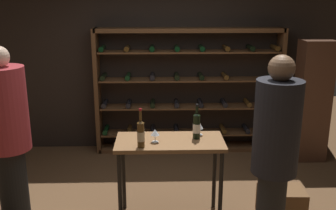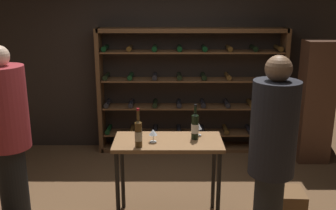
{
  "view_description": "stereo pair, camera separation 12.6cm",
  "coord_description": "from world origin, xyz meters",
  "px_view_note": "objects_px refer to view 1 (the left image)",
  "views": [
    {
      "loc": [
        -0.11,
        -3.86,
        2.33
      ],
      "look_at": [
        0.01,
        0.16,
        1.19
      ],
      "focal_mm": 41.56,
      "sensor_mm": 36.0,
      "label": 1
    },
    {
      "loc": [
        0.02,
        -3.86,
        2.33
      ],
      "look_at": [
        0.01,
        0.16,
        1.19
      ],
      "focal_mm": 41.56,
      "sensor_mm": 36.0,
      "label": 2
    }
  ],
  "objects_px": {
    "wine_crate": "(281,202)",
    "wine_bottle_amber_reserve": "(197,126)",
    "wine_bottle_green_slim": "(141,134)",
    "wine_glass_stemmed_center": "(155,133)",
    "display_cabinet": "(312,101)",
    "person_guest_blue_shirt": "(7,128)",
    "wine_glass_stemmed_right": "(200,126)",
    "wine_rack": "(188,91)",
    "person_guest_plum_blouse": "(275,147)",
    "tasting_table": "(170,151)"
  },
  "relations": [
    {
      "from": "wine_rack",
      "to": "tasting_table",
      "type": "height_order",
      "value": "wine_rack"
    },
    {
      "from": "wine_bottle_amber_reserve",
      "to": "tasting_table",
      "type": "bearing_deg",
      "value": -171.3
    },
    {
      "from": "wine_bottle_amber_reserve",
      "to": "wine_glass_stemmed_center",
      "type": "height_order",
      "value": "wine_bottle_amber_reserve"
    },
    {
      "from": "wine_glass_stemmed_right",
      "to": "wine_glass_stemmed_center",
      "type": "xyz_separation_m",
      "value": [
        -0.47,
        -0.19,
        -0.0
      ]
    },
    {
      "from": "person_guest_blue_shirt",
      "to": "wine_bottle_green_slim",
      "type": "distance_m",
      "value": 1.4
    },
    {
      "from": "person_guest_blue_shirt",
      "to": "wine_bottle_green_slim",
      "type": "bearing_deg",
      "value": -137.99
    },
    {
      "from": "wine_bottle_green_slim",
      "to": "wine_glass_stemmed_center",
      "type": "relative_size",
      "value": 2.91
    },
    {
      "from": "display_cabinet",
      "to": "wine_glass_stemmed_center",
      "type": "distance_m",
      "value": 2.76
    },
    {
      "from": "wine_rack",
      "to": "display_cabinet",
      "type": "relative_size",
      "value": 1.6
    },
    {
      "from": "person_guest_blue_shirt",
      "to": "wine_glass_stemmed_center",
      "type": "xyz_separation_m",
      "value": [
        1.52,
        -0.11,
        -0.03
      ]
    },
    {
      "from": "wine_crate",
      "to": "wine_bottle_amber_reserve",
      "type": "distance_m",
      "value": 1.29
    },
    {
      "from": "wine_bottle_green_slim",
      "to": "wine_glass_stemmed_right",
      "type": "xyz_separation_m",
      "value": [
        0.61,
        0.32,
        -0.04
      ]
    },
    {
      "from": "wine_rack",
      "to": "wine_crate",
      "type": "relative_size",
      "value": 5.83
    },
    {
      "from": "person_guest_plum_blouse",
      "to": "wine_glass_stemmed_right",
      "type": "bearing_deg",
      "value": -37.65
    },
    {
      "from": "wine_bottle_green_slim",
      "to": "wine_bottle_amber_reserve",
      "type": "bearing_deg",
      "value": 21.4
    },
    {
      "from": "wine_rack",
      "to": "person_guest_blue_shirt",
      "type": "relative_size",
      "value": 1.5
    },
    {
      "from": "wine_rack",
      "to": "person_guest_plum_blouse",
      "type": "xyz_separation_m",
      "value": [
        0.58,
        -2.5,
        0.09
      ]
    },
    {
      "from": "wine_rack",
      "to": "wine_glass_stemmed_center",
      "type": "relative_size",
      "value": 20.7
    },
    {
      "from": "wine_rack",
      "to": "wine_crate",
      "type": "bearing_deg",
      "value": -65.96
    },
    {
      "from": "wine_bottle_green_slim",
      "to": "person_guest_plum_blouse",
      "type": "bearing_deg",
      "value": -16.37
    },
    {
      "from": "wine_rack",
      "to": "wine_bottle_green_slim",
      "type": "bearing_deg",
      "value": -106.42
    },
    {
      "from": "wine_bottle_amber_reserve",
      "to": "wine_glass_stemmed_right",
      "type": "bearing_deg",
      "value": 67.88
    },
    {
      "from": "wine_glass_stemmed_right",
      "to": "wine_crate",
      "type": "bearing_deg",
      "value": -8.95
    },
    {
      "from": "display_cabinet",
      "to": "wine_glass_stemmed_right",
      "type": "relative_size",
      "value": 12.19
    },
    {
      "from": "wine_rack",
      "to": "wine_bottle_amber_reserve",
      "type": "height_order",
      "value": "wine_rack"
    },
    {
      "from": "wine_crate",
      "to": "display_cabinet",
      "type": "height_order",
      "value": "display_cabinet"
    },
    {
      "from": "person_guest_blue_shirt",
      "to": "tasting_table",
      "type": "bearing_deg",
      "value": -130.21
    },
    {
      "from": "wine_crate",
      "to": "wine_bottle_amber_reserve",
      "type": "bearing_deg",
      "value": 177.69
    },
    {
      "from": "wine_bottle_amber_reserve",
      "to": "wine_glass_stemmed_right",
      "type": "relative_size",
      "value": 2.59
    },
    {
      "from": "person_guest_blue_shirt",
      "to": "wine_crate",
      "type": "height_order",
      "value": "person_guest_blue_shirt"
    },
    {
      "from": "wine_glass_stemmed_center",
      "to": "person_guest_plum_blouse",
      "type": "bearing_deg",
      "value": -24.4
    },
    {
      "from": "person_guest_plum_blouse",
      "to": "wine_bottle_green_slim",
      "type": "height_order",
      "value": "person_guest_plum_blouse"
    },
    {
      "from": "person_guest_blue_shirt",
      "to": "person_guest_plum_blouse",
      "type": "distance_m",
      "value": 2.66
    },
    {
      "from": "wine_bottle_green_slim",
      "to": "wine_glass_stemmed_right",
      "type": "distance_m",
      "value": 0.69
    },
    {
      "from": "tasting_table",
      "to": "wine_bottle_amber_reserve",
      "type": "bearing_deg",
      "value": 8.7
    },
    {
      "from": "wine_crate",
      "to": "person_guest_plum_blouse",
      "type": "bearing_deg",
      "value": -118.29
    },
    {
      "from": "tasting_table",
      "to": "wine_glass_stemmed_center",
      "type": "distance_m",
      "value": 0.27
    },
    {
      "from": "display_cabinet",
      "to": "person_guest_plum_blouse",
      "type": "bearing_deg",
      "value": -119.06
    },
    {
      "from": "wine_rack",
      "to": "person_guest_plum_blouse",
      "type": "height_order",
      "value": "wine_rack"
    },
    {
      "from": "wine_crate",
      "to": "wine_bottle_amber_reserve",
      "type": "relative_size",
      "value": 1.29
    },
    {
      "from": "wine_rack",
      "to": "wine_glass_stemmed_center",
      "type": "distance_m",
      "value": 2.07
    },
    {
      "from": "tasting_table",
      "to": "wine_bottle_green_slim",
      "type": "height_order",
      "value": "wine_bottle_green_slim"
    },
    {
      "from": "wine_bottle_amber_reserve",
      "to": "wine_glass_stemmed_center",
      "type": "relative_size",
      "value": 2.74
    },
    {
      "from": "wine_crate",
      "to": "wine_bottle_green_slim",
      "type": "height_order",
      "value": "wine_bottle_green_slim"
    },
    {
      "from": "person_guest_blue_shirt",
      "to": "wine_crate",
      "type": "relative_size",
      "value": 3.88
    },
    {
      "from": "wine_rack",
      "to": "wine_bottle_green_slim",
      "type": "xyz_separation_m",
      "value": [
        -0.63,
        -2.14,
        0.11
      ]
    },
    {
      "from": "tasting_table",
      "to": "wine_bottle_green_slim",
      "type": "relative_size",
      "value": 2.83
    },
    {
      "from": "person_guest_blue_shirt",
      "to": "wine_glass_stemmed_center",
      "type": "bearing_deg",
      "value": -132.21
    },
    {
      "from": "person_guest_blue_shirt",
      "to": "wine_rack",
      "type": "bearing_deg",
      "value": -84.73
    },
    {
      "from": "person_guest_plum_blouse",
      "to": "wine_bottle_amber_reserve",
      "type": "bearing_deg",
      "value": -31.03
    }
  ]
}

